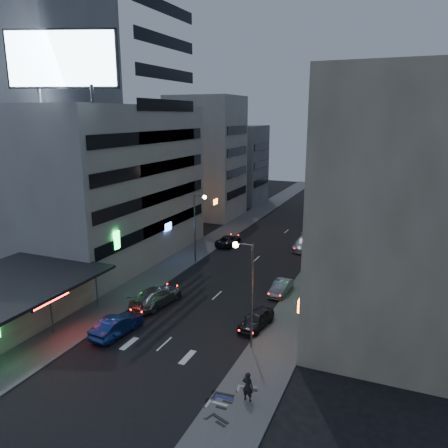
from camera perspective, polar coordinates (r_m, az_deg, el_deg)
The scene contains 29 objects.
ground at distance 31.89m, azimuth -11.63°, elevation -18.35°, with size 180.00×180.00×0.00m, color black.
sidewalk_left at distance 59.55m, azimuth -1.80°, elevation -2.42°, with size 4.00×120.00×0.12m, color #4C4C4F.
sidewalk_right at distance 55.14m, azimuth 13.55°, elevation -4.18°, with size 4.00×120.00×0.12m, color #4C4C4F.
food_court at distance 40.97m, azimuth -26.64°, elevation -8.94°, with size 11.00×13.00×3.88m.
white_building at distance 53.82m, azimuth -15.18°, elevation 5.08°, with size 14.00×24.00×18.00m, color #B6B6B1.
grey_tower at distance 61.36m, azimuth -20.76°, elevation 13.23°, with size 10.00×14.00×34.00m, color gray.
shophouse_near at distance 33.16m, azimuth 20.84°, elevation 1.04°, with size 10.00×11.00×20.00m, color beige.
shophouse_mid at distance 44.81m, azimuth 21.90°, elevation 1.52°, with size 11.00×12.00×16.00m, color tan.
shophouse_far at distance 57.23m, azimuth 22.00°, elevation 7.08°, with size 10.00×14.00×22.00m, color beige.
far_left_a at distance 74.20m, azimuth -2.33°, elevation 8.67°, with size 11.00×10.00×20.00m, color #B6B6B1.
far_left_b at distance 86.53m, azimuth 1.07°, elevation 7.78°, with size 12.00×10.00×15.00m, color gray.
far_right_a at distance 72.35m, azimuth 22.54°, elevation 6.68°, with size 11.00×12.00×18.00m, color tan.
far_right_b at distance 86.05m, azimuth 23.20°, elevation 9.65°, with size 12.00×12.00×24.00m, color beige.
billboard at distance 43.23m, azimuth -20.42°, elevation 19.49°, with size 9.52×3.75×6.20m.
street_lamp_right_near at distance 31.80m, azimuth 3.03°, elevation -7.32°, with size 1.60×0.44×8.02m.
street_lamp_left at distance 50.34m, azimuth -3.45°, elevation 0.73°, with size 1.60×0.44×8.02m.
street_lamp_right_far at distance 63.76m, azimuth 13.47°, elevation 3.20°, with size 1.60×0.44×8.02m.
parked_car_right_near at distance 36.56m, azimuth 4.23°, elevation -12.33°, with size 1.70×4.22×1.44m, color #242529.
parked_car_right_mid at distance 43.15m, azimuth 7.45°, elevation -8.24°, with size 1.40×4.01×1.32m, color gray.
parked_car_left at distance 58.41m, azimuth 0.58°, elevation -2.14°, with size 2.18×4.74×1.32m, color black.
parked_car_right_far at distance 57.46m, azimuth 10.36°, elevation -2.53°, with size 2.17×5.33×1.55m, color #A3A4AB.
road_car_blue at distance 36.41m, azimuth -13.85°, elevation -12.74°, with size 1.65×4.73×1.56m, color navy.
road_car_silver at distance 40.94m, azimuth -8.83°, elevation -9.28°, with size 2.36×5.80×1.68m, color #999DA1.
person at distance 28.06m, azimuth 3.12°, elevation -20.42°, with size 0.69×0.45×1.89m, color black.
scooter_black_a at distance 26.60m, azimuth 0.76°, elevation -23.60°, with size 1.87×0.62×1.15m, color black, non-canonical shape.
scooter_silver_a at distance 27.85m, azimuth 0.62°, elevation -21.63°, with size 1.88×0.63×1.15m, color #B7BBBF, non-canonical shape.
scooter_blue at distance 28.29m, azimuth 1.42°, elevation -21.08°, with size 1.77×0.59×1.08m, color navy, non-canonical shape.
scooter_black_b at distance 28.62m, azimuth 1.46°, elevation -20.52°, with size 1.89×0.63×1.16m, color black, non-canonical shape.
scooter_silver_b at distance 29.41m, azimuth 4.43°, elevation -19.54°, with size 1.86×0.62×1.14m, color gray, non-canonical shape.
Camera 1 is at (15.81, -21.91, 16.94)m, focal length 35.00 mm.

